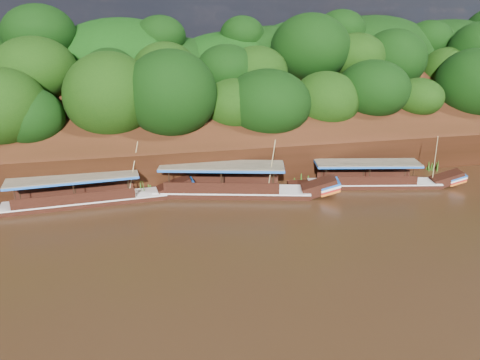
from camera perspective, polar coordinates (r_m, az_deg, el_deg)
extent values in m
plane|color=black|center=(32.78, 1.36, -6.40)|extent=(160.00, 160.00, 0.00)
cube|color=black|center=(46.45, -3.46, 5.97)|extent=(120.00, 16.12, 13.64)
cube|color=black|center=(56.90, -5.08, 4.80)|extent=(120.00, 24.00, 12.00)
ellipsoid|color=#133709|center=(44.92, -10.84, 5.19)|extent=(18.00, 8.00, 6.40)
ellipsoid|color=#133709|center=(52.35, -4.91, 13.78)|extent=(24.00, 11.00, 8.40)
ellipsoid|color=#133709|center=(54.37, 22.80, 6.36)|extent=(18.00, 8.00, 6.00)
ellipsoid|color=#133709|center=(65.55, 26.98, 12.59)|extent=(22.00, 10.00, 8.00)
cube|color=black|center=(43.09, 15.96, -0.71)|extent=(11.69, 4.29, 0.81)
cube|color=silver|center=(42.96, 16.01, -0.22)|extent=(11.70, 4.35, 0.09)
cube|color=black|center=(45.22, 23.92, 0.13)|extent=(2.96, 2.01, 1.57)
cube|color=blue|center=(45.44, 24.79, 0.46)|extent=(1.70, 1.80, 0.58)
cube|color=#B41A14|center=(45.54, 24.74, 0.09)|extent=(1.70, 1.80, 0.58)
cube|color=brown|center=(42.21, 15.30, 2.05)|extent=(9.30, 4.07, 0.11)
cube|color=blue|center=(42.24, 15.28, 1.91)|extent=(9.30, 4.07, 0.16)
cylinder|color=tan|center=(43.61, 22.70, 2.48)|extent=(1.11, 1.42, 4.28)
cube|color=black|center=(39.43, -0.99, -1.81)|extent=(13.20, 5.57, 0.98)
cube|color=silver|center=(39.26, -1.00, -1.18)|extent=(13.22, 5.64, 0.11)
cube|color=black|center=(39.52, 9.67, -0.87)|extent=(3.44, 2.51, 1.83)
cube|color=blue|center=(39.53, 10.86, -0.43)|extent=(2.02, 2.20, 0.67)
cube|color=#B41A14|center=(39.66, 10.83, -0.93)|extent=(2.02, 2.20, 0.67)
cube|color=brown|center=(38.60, -2.22, 1.82)|extent=(10.56, 5.21, 0.13)
cube|color=blue|center=(38.64, -2.22, 1.64)|extent=(10.56, 5.21, 0.20)
cylinder|color=tan|center=(37.87, 3.87, 1.75)|extent=(0.33, 1.08, 4.56)
cube|color=black|center=(39.56, -18.18, -2.76)|extent=(12.80, 2.97, 0.87)
cube|color=silver|center=(39.41, -18.24, -2.20)|extent=(12.81, 3.03, 0.10)
cube|color=black|center=(39.64, -7.97, -0.84)|extent=(3.08, 1.78, 1.70)
cube|color=blue|center=(39.66, -6.86, -0.34)|extent=(1.66, 1.75, 0.64)
cube|color=#B41A14|center=(39.77, -6.84, -0.78)|extent=(1.66, 1.75, 0.64)
cube|color=brown|center=(38.83, -19.70, 0.31)|extent=(10.08, 3.10, 0.12)
cube|color=blue|center=(38.86, -19.68, 0.15)|extent=(10.08, 3.10, 0.17)
cylinder|color=tan|center=(38.51, -12.89, 1.36)|extent=(1.10, 0.70, 4.31)
cone|color=#31691A|center=(40.94, -20.21, -0.70)|extent=(1.50, 1.50, 2.07)
cone|color=#31691A|center=(40.22, -11.15, -0.72)|extent=(1.50, 1.50, 1.37)
cone|color=#31691A|center=(40.98, -0.33, 0.34)|extent=(1.50, 1.50, 1.76)
cone|color=#31691A|center=(43.40, 7.47, 1.30)|extent=(1.50, 1.50, 1.80)
cone|color=#31691A|center=(44.80, 13.75, 1.36)|extent=(1.50, 1.50, 1.64)
cone|color=#31691A|center=(49.23, 22.66, 2.11)|extent=(1.50, 1.50, 1.79)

